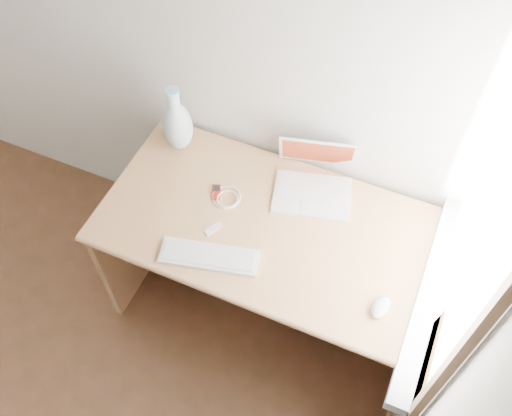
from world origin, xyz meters
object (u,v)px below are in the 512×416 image
at_px(vase, 177,125).
at_px(laptop, 316,182).
at_px(desk, 282,239).
at_px(external_keyboard, 209,256).

bearing_deg(vase, laptop, 1.04).
height_order(laptop, vase, vase).
xyz_separation_m(desk, external_keyboard, (-0.19, -0.33, 0.23)).
relative_size(laptop, external_keyboard, 0.92).
bearing_deg(external_keyboard, laptop, 47.53).
relative_size(desk, external_keyboard, 3.59).
bearing_deg(laptop, desk, -131.65).
height_order(desk, laptop, laptop).
distance_m(laptop, vase, 0.66).
bearing_deg(desk, vase, 165.46).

